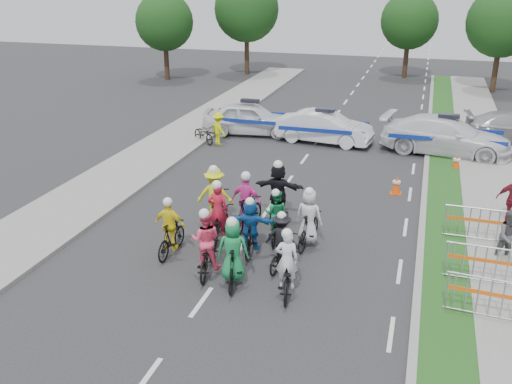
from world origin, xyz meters
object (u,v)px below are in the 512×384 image
(barrier_0, at_px, (490,300))
(spectator_1, at_px, (510,237))
(rider_6, at_px, (219,221))
(barrier_2, at_px, (479,225))
(police_car_0, at_px, (250,118))
(tree_0, at_px, (164,22))
(rider_0, at_px, (287,272))
(rider_7, at_px, (309,223))
(rider_2, at_px, (207,249))
(rider_11, at_px, (278,195))
(barrier_1, at_px, (485,266))
(rider_1, at_px, (234,258))
(cone_1, at_px, (456,162))
(tree_4, at_px, (409,21))
(rider_3, at_px, (171,233))
(police_car_1, at_px, (324,127))
(cone_0, at_px, (396,185))
(rider_4, at_px, (282,245))
(rider_8, at_px, (276,221))
(parked_bike, at_px, (204,134))
(marshal_hiviz, at_px, (219,129))
(rider_9, at_px, (247,208))
(rider_5, at_px, (251,229))
(tree_3, at_px, (247,9))
(rider_10, at_px, (215,202))
(tree_1, at_px, (502,22))
(police_car_2, at_px, (446,136))

(barrier_0, bearing_deg, spectator_1, 77.48)
(rider_6, xyz_separation_m, barrier_2, (7.47, 2.14, -0.09))
(police_car_0, distance_m, tree_0, 16.88)
(tree_0, bearing_deg, rider_0, -59.45)
(barrier_2, bearing_deg, rider_7, -160.64)
(rider_2, xyz_separation_m, rider_11, (0.92, 4.04, 0.14))
(police_car_0, xyz_separation_m, barrier_1, (10.20, -12.34, -0.24))
(rider_1, bearing_deg, cone_1, -128.32)
(tree_4, bearing_deg, rider_6, -97.02)
(rider_6, xyz_separation_m, police_car_0, (-2.72, 11.86, 0.14))
(rider_3, xyz_separation_m, rider_7, (3.65, 1.68, 0.04))
(police_car_1, height_order, cone_0, police_car_1)
(rider_4, bearing_deg, rider_0, 117.90)
(rider_2, relative_size, rider_6, 0.98)
(rider_8, distance_m, police_car_1, 10.87)
(parked_bike, bearing_deg, rider_8, -109.36)
(rider_8, relative_size, rider_11, 0.84)
(marshal_hiviz, bearing_deg, barrier_2, -176.37)
(rider_9, height_order, barrier_2, rider_9)
(barrier_2, relative_size, cone_1, 2.86)
(rider_5, bearing_deg, rider_2, 55.27)
(marshal_hiviz, xyz_separation_m, cone_0, (8.42, -4.07, -0.43))
(rider_3, height_order, police_car_1, rider_3)
(marshal_hiviz, distance_m, tree_3, 19.99)
(rider_11, distance_m, barrier_0, 7.53)
(rider_10, distance_m, marshal_hiviz, 9.10)
(rider_11, bearing_deg, rider_8, 102.81)
(rider_11, xyz_separation_m, spectator_1, (6.91, -1.02, -0.08))
(rider_8, relative_size, rider_10, 0.82)
(rider_8, xyz_separation_m, police_car_1, (-0.53, 10.85, 0.11))
(rider_4, bearing_deg, barrier_0, 175.92)
(rider_11, height_order, marshal_hiviz, rider_11)
(rider_9, height_order, rider_10, rider_10)
(rider_4, height_order, tree_0, tree_0)
(barrier_0, bearing_deg, rider_5, 164.92)
(rider_2, relative_size, barrier_2, 0.98)
(rider_3, bearing_deg, spectator_1, -164.71)
(rider_9, bearing_deg, rider_8, 171.94)
(rider_8, xyz_separation_m, rider_9, (-1.04, 0.36, 0.13))
(rider_11, bearing_deg, spectator_1, 171.92)
(spectator_1, relative_size, tree_4, 0.25)
(rider_6, xyz_separation_m, rider_11, (1.29, 2.11, 0.20))
(tree_1, bearing_deg, cone_1, -98.83)
(tree_4, bearing_deg, rider_2, -95.97)
(rider_3, xyz_separation_m, tree_0, (-12.23, 25.87, 3.49))
(rider_3, distance_m, rider_4, 3.22)
(rider_8, height_order, barrier_2, rider_8)
(police_car_0, relative_size, tree_4, 0.74)
(police_car_2, bearing_deg, rider_6, 158.44)
(rider_6, bearing_deg, rider_7, -176.23)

